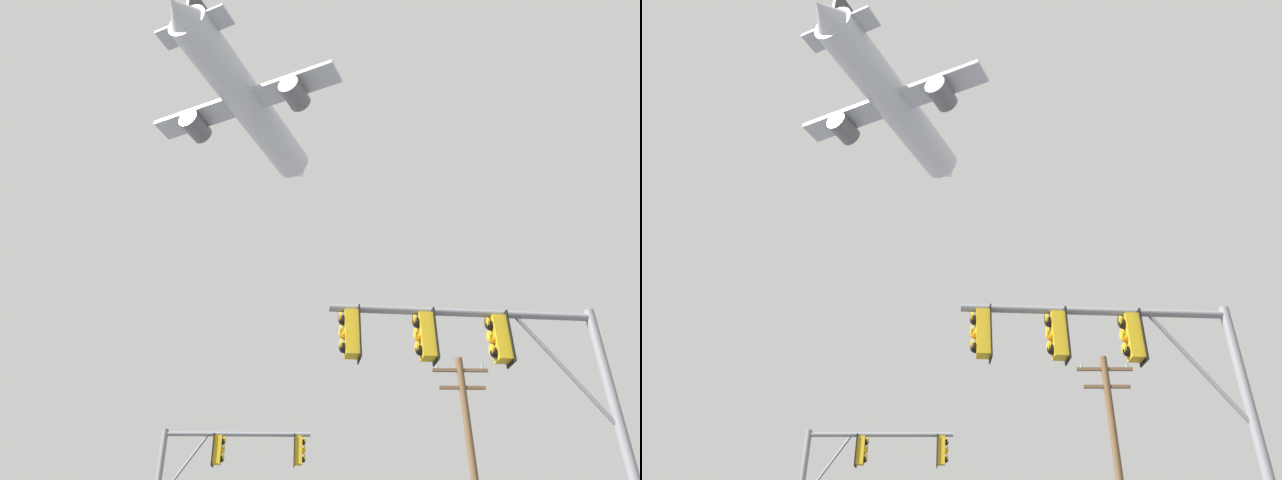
{
  "view_description": "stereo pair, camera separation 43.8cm",
  "coord_description": "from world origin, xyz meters",
  "views": [
    {
      "loc": [
        0.14,
        -3.2,
        1.75
      ],
      "look_at": [
        0.67,
        19.46,
        16.02
      ],
      "focal_mm": 32.22,
      "sensor_mm": 36.0,
      "label": 1
    },
    {
      "loc": [
        0.58,
        -3.21,
        1.75
      ],
      "look_at": [
        0.67,
        19.46,
        16.02
      ],
      "focal_mm": 32.22,
      "sensor_mm": 36.0,
      "label": 2
    }
  ],
  "objects": [
    {
      "name": "signal_pole_near",
      "position": [
        3.8,
        7.12,
        5.15
      ],
      "size": [
        5.38,
        0.64,
        6.72
      ],
      "color": "slate",
      "rests_on": "ground"
    },
    {
      "name": "airplane",
      "position": [
        -6.1,
        37.8,
        43.47
      ],
      "size": [
        18.89,
        24.46,
        6.99
      ],
      "color": "#B7BCC6"
    }
  ]
}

